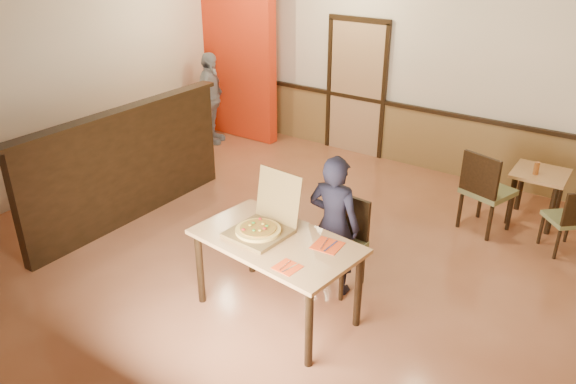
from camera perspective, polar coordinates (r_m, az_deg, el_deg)
name	(u,v)px	position (r m, az deg, el deg)	size (l,w,h in m)	color
floor	(268,258)	(6.41, -2.08, -6.68)	(7.00, 7.00, 0.00)	#BA6D48
wall_back	(406,74)	(8.71, 11.93, 11.68)	(7.00, 7.00, 0.00)	beige
wall_left	(58,90)	(8.28, -22.35, 9.60)	(7.00, 7.00, 0.00)	beige
wainscot_back	(400,134)	(8.96, 11.30, 5.76)	(7.00, 0.04, 0.90)	olive
chair_rail_back	(402,106)	(8.79, 11.51, 8.60)	(7.00, 0.06, 0.06)	black
back_door	(356,89)	(9.10, 6.96, 10.34)	(0.90, 0.06, 2.10)	tan
booth_partition	(127,164)	(7.21, -16.02, 2.71)	(0.20, 3.10, 1.44)	black
red_accent_panel	(235,56)	(9.79, -5.45, 13.62)	(1.60, 0.20, 2.78)	red
main_table	(276,250)	(5.20, -1.19, -5.89)	(1.62, 1.04, 0.82)	tan
diner_chair	(342,239)	(5.78, 5.48, -4.76)	(0.50, 0.50, 0.95)	olive
side_chair_left	(485,189)	(7.10, 19.39, 0.30)	(0.64, 0.64, 1.03)	olive
side_chair_right	(571,218)	(7.03, 26.78, -2.39)	(0.58, 0.58, 0.82)	olive
side_table	(538,184)	(7.60, 24.07, 0.70)	(0.64, 0.64, 0.68)	tan
diner	(334,225)	(5.56, 4.68, -3.40)	(0.54, 0.35, 1.48)	black
passerby	(210,99)	(9.60, -7.90, 9.37)	(0.90, 0.38, 1.54)	#93939B
pizza_box	(262,226)	(5.22, -2.65, -3.50)	(0.54, 0.63, 0.53)	brown
pizza	(258,230)	(5.19, -3.05, -3.89)	(0.42, 0.42, 0.03)	#EBC155
napkin_near	(287,267)	(4.75, -0.07, -7.64)	(0.22, 0.22, 0.01)	#EF3F10
napkin_far	(327,245)	(5.06, 4.03, -5.43)	(0.26, 0.26, 0.01)	#EF3F10
condiment	(536,168)	(7.42, 23.93, 2.22)	(0.06, 0.06, 0.16)	#964C1B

